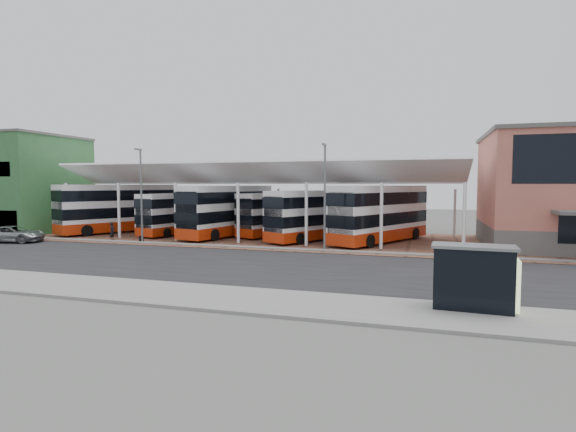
{
  "coord_description": "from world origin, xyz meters",
  "views": [
    {
      "loc": [
        9.18,
        -26.72,
        5.04
      ],
      "look_at": [
        -1.39,
        7.96,
        2.5
      ],
      "focal_mm": 28.0,
      "sensor_mm": 36.0,
      "label": 1
    }
  ],
  "objects_px": {
    "bus_0": "(118,209)",
    "bus_3": "(280,214)",
    "bus_4": "(316,215)",
    "silver_car": "(13,234)",
    "bus_1": "(181,214)",
    "bus_2": "(228,211)",
    "pedestrian": "(112,231)",
    "bus_5": "(380,214)",
    "bus_shelter": "(481,271)"
  },
  "relations": [
    {
      "from": "bus_0",
      "to": "bus_1",
      "type": "relative_size",
      "value": 1.18
    },
    {
      "from": "bus_1",
      "to": "bus_2",
      "type": "height_order",
      "value": "bus_2"
    },
    {
      "from": "bus_2",
      "to": "bus_3",
      "type": "xyz_separation_m",
      "value": [
        4.55,
        2.27,
        -0.36
      ]
    },
    {
      "from": "bus_0",
      "to": "silver_car",
      "type": "xyz_separation_m",
      "value": [
        -3.64,
        -9.33,
        -1.8
      ]
    },
    {
      "from": "bus_1",
      "to": "bus_3",
      "type": "relative_size",
      "value": 1.0
    },
    {
      "from": "bus_2",
      "to": "silver_car",
      "type": "bearing_deg",
      "value": -136.87
    },
    {
      "from": "bus_0",
      "to": "silver_car",
      "type": "relative_size",
      "value": 2.34
    },
    {
      "from": "bus_3",
      "to": "bus_shelter",
      "type": "bearing_deg",
      "value": -33.33
    },
    {
      "from": "bus_1",
      "to": "silver_car",
      "type": "relative_size",
      "value": 1.98
    },
    {
      "from": "bus_2",
      "to": "bus_0",
      "type": "bearing_deg",
      "value": -166.64
    },
    {
      "from": "bus_4",
      "to": "silver_car",
      "type": "bearing_deg",
      "value": -132.72
    },
    {
      "from": "bus_2",
      "to": "bus_shelter",
      "type": "height_order",
      "value": "bus_2"
    },
    {
      "from": "silver_car",
      "to": "pedestrian",
      "type": "distance_m",
      "value": 8.29
    },
    {
      "from": "bus_2",
      "to": "pedestrian",
      "type": "xyz_separation_m",
      "value": [
        -8.52,
        -6.09,
        -1.61
      ]
    },
    {
      "from": "bus_4",
      "to": "pedestrian",
      "type": "relative_size",
      "value": 6.57
    },
    {
      "from": "bus_2",
      "to": "bus_1",
      "type": "bearing_deg",
      "value": -172.3
    },
    {
      "from": "bus_1",
      "to": "silver_car",
      "type": "distance_m",
      "value": 14.67
    },
    {
      "from": "bus_2",
      "to": "silver_car",
      "type": "relative_size",
      "value": 2.36
    },
    {
      "from": "bus_2",
      "to": "bus_5",
      "type": "relative_size",
      "value": 1.02
    },
    {
      "from": "bus_0",
      "to": "silver_car",
      "type": "bearing_deg",
      "value": -84.9
    },
    {
      "from": "bus_4",
      "to": "bus_2",
      "type": "bearing_deg",
      "value": -155.37
    },
    {
      "from": "bus_4",
      "to": "bus_3",
      "type": "bearing_deg",
      "value": 175.39
    },
    {
      "from": "bus_4",
      "to": "bus_shelter",
      "type": "bearing_deg",
      "value": -33.96
    },
    {
      "from": "bus_5",
      "to": "pedestrian",
      "type": "height_order",
      "value": "bus_5"
    },
    {
      "from": "bus_3",
      "to": "bus_shelter",
      "type": "relative_size",
      "value": 3.13
    },
    {
      "from": "bus_0",
      "to": "bus_4",
      "type": "bearing_deg",
      "value": 25.88
    },
    {
      "from": "silver_car",
      "to": "bus_shelter",
      "type": "relative_size",
      "value": 1.58
    },
    {
      "from": "bus_3",
      "to": "bus_4",
      "type": "bearing_deg",
      "value": -8.99
    },
    {
      "from": "bus_3",
      "to": "bus_4",
      "type": "relative_size",
      "value": 0.95
    },
    {
      "from": "bus_2",
      "to": "silver_car",
      "type": "height_order",
      "value": "bus_2"
    },
    {
      "from": "bus_2",
      "to": "bus_5",
      "type": "height_order",
      "value": "bus_5"
    },
    {
      "from": "bus_2",
      "to": "bus_shelter",
      "type": "relative_size",
      "value": 3.73
    },
    {
      "from": "bus_0",
      "to": "bus_4",
      "type": "relative_size",
      "value": 1.12
    },
    {
      "from": "bus_1",
      "to": "bus_4",
      "type": "height_order",
      "value": "bus_4"
    },
    {
      "from": "bus_0",
      "to": "bus_3",
      "type": "height_order",
      "value": "bus_0"
    },
    {
      "from": "bus_0",
      "to": "bus_1",
      "type": "bearing_deg",
      "value": 31.62
    },
    {
      "from": "bus_1",
      "to": "bus_2",
      "type": "relative_size",
      "value": 0.84
    },
    {
      "from": "bus_shelter",
      "to": "bus_1",
      "type": "bearing_deg",
      "value": 143.25
    },
    {
      "from": "bus_4",
      "to": "bus_shelter",
      "type": "height_order",
      "value": "bus_4"
    },
    {
      "from": "bus_3",
      "to": "silver_car",
      "type": "bearing_deg",
      "value": -127.49
    },
    {
      "from": "bus_1",
      "to": "bus_2",
      "type": "distance_m",
      "value": 5.43
    },
    {
      "from": "silver_car",
      "to": "bus_shelter",
      "type": "bearing_deg",
      "value": -123.38
    },
    {
      "from": "bus_2",
      "to": "pedestrian",
      "type": "distance_m",
      "value": 10.59
    },
    {
      "from": "bus_0",
      "to": "bus_3",
      "type": "relative_size",
      "value": 1.18
    },
    {
      "from": "bus_1",
      "to": "bus_3",
      "type": "distance_m",
      "value": 10.11
    },
    {
      "from": "bus_1",
      "to": "bus_4",
      "type": "relative_size",
      "value": 0.95
    },
    {
      "from": "bus_1",
      "to": "bus_shelter",
      "type": "bearing_deg",
      "value": -27.64
    },
    {
      "from": "bus_0",
      "to": "bus_1",
      "type": "height_order",
      "value": "bus_0"
    },
    {
      "from": "bus_4",
      "to": "silver_car",
      "type": "distance_m",
      "value": 26.57
    },
    {
      "from": "bus_3",
      "to": "bus_4",
      "type": "xyz_separation_m",
      "value": [
        4.28,
        -2.65,
        0.15
      ]
    }
  ]
}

